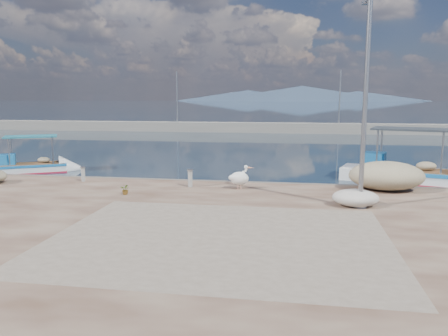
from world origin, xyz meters
TOP-DOWN VIEW (x-y plane):
  - ground at (0.00, 0.00)m, footprint 1400.00×1400.00m
  - quay at (0.00, -6.00)m, footprint 44.00×22.00m
  - quay_patch at (1.00, -3.00)m, footprint 9.00×7.00m
  - breakwater at (-0.00, 40.00)m, footprint 120.00×2.20m
  - mountains at (4.39, 650.00)m, footprint 370.00×280.00m
  - boat_left at (-11.99, 8.53)m, footprint 5.23×3.98m
  - boat_right at (8.55, 8.87)m, footprint 6.98×4.04m
  - pelican at (0.72, 3.40)m, footprint 1.05×0.68m
  - lamp_post at (5.19, 1.06)m, footprint 0.44×0.96m
  - bollard_near at (-1.40, 3.52)m, footprint 0.25×0.25m
  - bollard_far at (-6.46, 3.95)m, footprint 0.22×0.22m
  - potted_plant at (-3.53, 1.66)m, footprint 0.39×0.35m
  - net_pile_d at (5.05, 1.20)m, footprint 1.59×1.19m
  - net_pile_c at (6.64, 4.22)m, footprint 2.99×2.14m

SIDE VIEW (x-z plane):
  - ground at x=0.00m, z-range 0.00..0.00m
  - boat_left at x=-11.99m, z-range -1.03..1.41m
  - boat_right at x=8.55m, z-range -1.35..1.84m
  - quay at x=0.00m, z-range 0.00..0.50m
  - quay_patch at x=1.00m, z-range 0.50..0.51m
  - breakwater at x=0.00m, z-range -3.15..4.35m
  - potted_plant at x=-3.53m, z-range 0.50..0.91m
  - net_pile_d at x=5.05m, z-range 0.50..1.09m
  - bollard_far at x=-6.46m, z-range 0.53..1.20m
  - bollard_near at x=-1.40m, z-range 0.53..1.28m
  - pelican at x=0.72m, z-range 0.47..1.47m
  - net_pile_c at x=6.64m, z-range 0.50..1.68m
  - lamp_post at x=5.19m, z-range 0.30..7.30m
  - mountains at x=4.39m, z-range -1.49..20.51m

